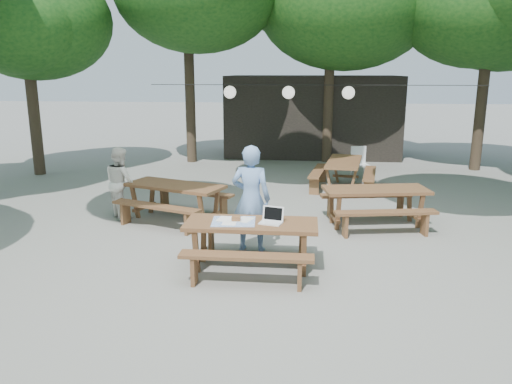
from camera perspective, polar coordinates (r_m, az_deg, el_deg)
The scene contains 12 objects.
ground at distance 8.29m, azimuth 3.29°, elevation -7.37°, with size 80.00×80.00×0.00m, color slate.
pavilion at distance 18.30m, azimuth 6.44°, elevation 8.69°, with size 6.00×3.00×2.80m, color black.
main_picnic_table at distance 7.66m, azimuth -0.53°, elevation -6.06°, with size 2.00×1.58×0.75m.
picnic_table_nw at distance 10.25m, azimuth -9.20°, elevation -1.10°, with size 2.33×2.14×0.75m.
picnic_table_ne at distance 10.04m, azimuth 13.44°, elevation -1.61°, with size 2.14×1.88×0.75m.
picnic_table_far_e at distance 12.96m, azimuth 9.98°, elevation 1.98°, with size 1.84×2.11×0.75m.
woman at distance 8.31m, azimuth -0.57°, elevation -0.76°, with size 0.66×0.43×1.80m, color #7197CE.
second_person at distance 10.65m, azimuth -15.18°, elevation 1.08°, with size 0.71×0.56×1.47m, color white.
plastic_chair at distance 14.34m, azimuth 11.79°, elevation 2.50°, with size 0.54×0.54×0.90m.
laptop at distance 7.51m, azimuth 1.83°, elevation -3.07°, with size 0.38×0.33×0.24m.
tabletop_clutter at distance 7.58m, azimuth -2.53°, elevation -3.31°, with size 0.69×0.60×0.08m.
paper_lanterns at distance 13.75m, azimuth 3.79°, elevation 11.30°, with size 9.00×0.34×0.38m.
Camera 1 is at (0.31, -7.73, 2.98)m, focal length 35.00 mm.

